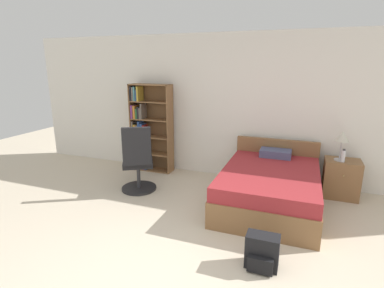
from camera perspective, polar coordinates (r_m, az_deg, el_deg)
wall_back at (r=5.45m, az=10.54°, el=6.70°), size 9.00×0.06×2.60m
bookshelf at (r=5.94m, az=-8.61°, el=2.75°), size 0.82×0.28×1.70m
bed at (r=4.67m, az=14.60°, el=-7.81°), size 1.37×1.91×0.82m
office_chair at (r=4.97m, az=-10.28°, el=-3.65°), size 0.68×0.71×1.13m
nightstand at (r=5.33m, az=26.52°, el=-5.91°), size 0.53×0.43×0.61m
table_lamp at (r=5.10m, az=26.70°, el=0.99°), size 0.21×0.21×0.46m
water_bottle at (r=5.11m, az=26.86°, el=-2.03°), size 0.06×0.06×0.21m
backpack_black at (r=3.38m, az=13.19°, el=-19.47°), size 0.34×0.26×0.37m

